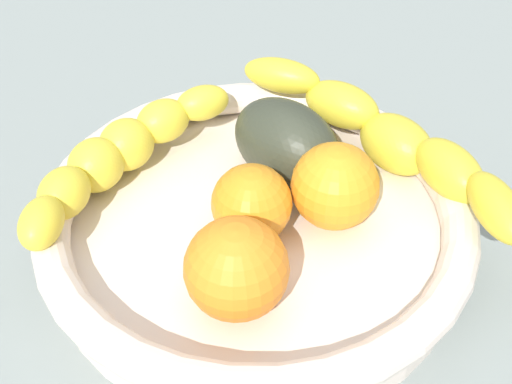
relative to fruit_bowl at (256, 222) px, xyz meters
The scene contains 8 objects.
kitchen_counter 4.10cm from the fruit_bowl, ahead, with size 120.00×120.00×3.00cm, color gray.
fruit_bowl is the anchor object (origin of this frame).
banana_draped_left 11.41cm from the fruit_bowl, 84.82° to the left, with size 20.81×10.13×4.38cm.
banana_draped_right 12.00cm from the fruit_bowl, 42.39° to the right, with size 16.15×23.37×5.84cm.
orange_front 7.98cm from the fruit_bowl, behind, with size 6.50×6.50×6.50cm, color orange.
orange_mid_left 2.85cm from the fruit_bowl, 164.64° to the right, with size 5.56×5.56×5.56cm, color orange.
orange_mid_right 6.24cm from the fruit_bowl, 67.26° to the right, with size 6.18×6.18×6.18cm, color orange.
avocado_dark 6.53cm from the fruit_bowl, ahead, with size 9.14×6.04×6.55cm, color #33382A.
Camera 1 is at (-32.99, -10.30, 39.34)cm, focal length 47.43 mm.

